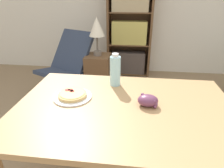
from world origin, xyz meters
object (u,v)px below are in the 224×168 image
object	(u,v)px
lounge_chair_near	(66,75)
grape_bunch	(148,100)
pizza_on_plate	(73,95)
bookshelf	(129,31)
drink_bottle	(115,71)
side_table	(98,75)
table_lamp	(97,29)

from	to	relation	value
lounge_chair_near	grape_bunch	bearing A→B (deg)	-29.20
pizza_on_plate	bookshelf	bearing A→B (deg)	83.44
grape_bunch	drink_bottle	world-z (taller)	drink_bottle
lounge_chair_near	side_table	world-z (taller)	lounge_chair_near
lounge_chair_near	bookshelf	bearing A→B (deg)	71.82
side_table	table_lamp	world-z (taller)	table_lamp
drink_bottle	lounge_chair_near	world-z (taller)	drink_bottle
bookshelf	lounge_chair_near	bearing A→B (deg)	-133.52
pizza_on_plate	table_lamp	size ratio (longest dim) A/B	0.49
side_table	pizza_on_plate	bearing A→B (deg)	-85.29
pizza_on_plate	drink_bottle	world-z (taller)	drink_bottle
lounge_chair_near	side_table	distance (m)	0.47
grape_bunch	drink_bottle	xyz separation A→B (m)	(-0.23, 0.27, 0.08)
bookshelf	table_lamp	world-z (taller)	bookshelf
table_lamp	lounge_chair_near	bearing A→B (deg)	-173.53
side_table	table_lamp	size ratio (longest dim) A/B	1.14
pizza_on_plate	bookshelf	world-z (taller)	bookshelf
lounge_chair_near	side_table	size ratio (longest dim) A/B	1.58
grape_bunch	bookshelf	bearing A→B (deg)	95.12
pizza_on_plate	table_lamp	xyz separation A→B (m)	(-0.13, 1.53, 0.17)
pizza_on_plate	bookshelf	size ratio (longest dim) A/B	0.16
lounge_chair_near	pizza_on_plate	bearing A→B (deg)	-42.88
grape_bunch	side_table	world-z (taller)	grape_bunch
drink_bottle	bookshelf	distance (m)	2.15
pizza_on_plate	lounge_chair_near	size ratio (longest dim) A/B	0.27
drink_bottle	grape_bunch	bearing A→B (deg)	-49.74
grape_bunch	bookshelf	size ratio (longest dim) A/B	0.08
grape_bunch	lounge_chair_near	bearing A→B (deg)	125.46
bookshelf	side_table	distance (m)	1.06
grape_bunch	lounge_chair_near	world-z (taller)	lounge_chair_near
drink_bottle	side_table	distance (m)	1.47
table_lamp	grape_bunch	bearing A→B (deg)	-68.53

